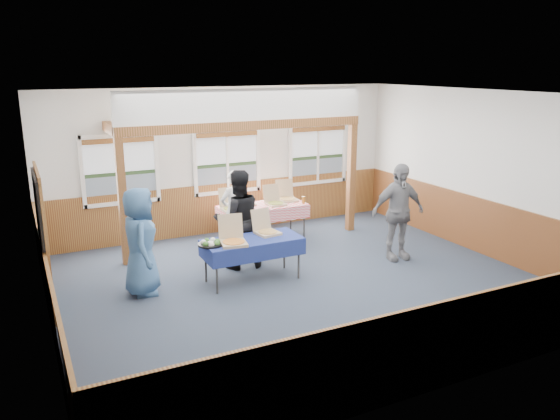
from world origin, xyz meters
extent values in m
plane|color=#262C3E|center=(0.00, 0.00, 0.00)|extent=(8.00, 8.00, 0.00)
plane|color=white|center=(0.00, 0.00, 3.20)|extent=(8.00, 8.00, 0.00)
plane|color=silver|center=(0.00, 3.50, 1.60)|extent=(8.00, 0.00, 8.00)
plane|color=silver|center=(0.00, -3.50, 1.60)|extent=(8.00, 0.00, 8.00)
plane|color=silver|center=(-4.00, 0.00, 1.60)|extent=(0.00, 8.00, 8.00)
plane|color=silver|center=(4.00, 0.00, 1.60)|extent=(0.00, 8.00, 8.00)
cube|color=brown|center=(0.00, 3.48, 0.55)|extent=(7.98, 0.05, 1.10)
cube|color=brown|center=(0.00, -3.48, 0.55)|extent=(7.98, 0.05, 1.10)
cube|color=brown|center=(-3.98, 0.00, 0.55)|extent=(0.05, 6.98, 1.10)
cube|color=brown|center=(3.98, 0.00, 0.55)|extent=(0.05, 6.98, 1.10)
cube|color=#333333|center=(-3.96, 0.90, 1.05)|extent=(0.06, 1.30, 2.10)
cube|color=white|center=(-2.30, 3.44, 0.91)|extent=(1.52, 0.05, 0.08)
cube|color=white|center=(-2.30, 3.44, 2.29)|extent=(1.52, 0.05, 0.08)
cube|color=white|center=(-3.04, 3.44, 1.60)|extent=(0.08, 0.05, 1.46)
cube|color=white|center=(-1.56, 3.44, 1.60)|extent=(0.08, 0.05, 1.46)
cube|color=white|center=(-2.30, 3.44, 1.60)|extent=(0.05, 0.05, 1.30)
cube|color=slate|center=(-2.30, 3.48, 1.21)|extent=(1.40, 0.02, 0.52)
cube|color=#243C1E|center=(-2.30, 3.48, 1.51)|extent=(1.40, 0.02, 0.08)
cube|color=#B1B8BE|center=(-2.30, 3.48, 1.90)|extent=(1.40, 0.02, 0.70)
cube|color=brown|center=(-2.30, 3.42, 2.19)|extent=(1.40, 0.07, 0.10)
cube|color=white|center=(0.00, 3.44, 0.91)|extent=(1.52, 0.05, 0.08)
cube|color=white|center=(0.00, 3.44, 2.29)|extent=(1.52, 0.05, 0.08)
cube|color=white|center=(-0.74, 3.44, 1.60)|extent=(0.08, 0.05, 1.46)
cube|color=white|center=(0.74, 3.44, 1.60)|extent=(0.08, 0.05, 1.46)
cube|color=white|center=(0.00, 3.44, 1.60)|extent=(0.05, 0.05, 1.30)
cube|color=slate|center=(0.00, 3.48, 1.21)|extent=(1.40, 0.02, 0.52)
cube|color=#243C1E|center=(0.00, 3.48, 1.51)|extent=(1.40, 0.02, 0.08)
cube|color=#B1B8BE|center=(0.00, 3.48, 1.90)|extent=(1.40, 0.02, 0.70)
cube|color=brown|center=(0.00, 3.42, 2.19)|extent=(1.40, 0.07, 0.10)
cube|color=white|center=(2.30, 3.44, 0.91)|extent=(1.52, 0.05, 0.08)
cube|color=white|center=(2.30, 3.44, 2.29)|extent=(1.52, 0.05, 0.08)
cube|color=white|center=(1.56, 3.44, 1.60)|extent=(0.08, 0.05, 1.46)
cube|color=white|center=(3.04, 3.44, 1.60)|extent=(0.08, 0.05, 1.46)
cube|color=white|center=(2.30, 3.44, 1.60)|extent=(0.05, 0.05, 1.30)
cube|color=slate|center=(2.30, 3.48, 1.21)|extent=(1.40, 0.02, 0.52)
cube|color=#243C1E|center=(2.30, 3.48, 1.51)|extent=(1.40, 0.02, 0.08)
cube|color=#B1B8BE|center=(2.30, 3.48, 1.90)|extent=(1.40, 0.02, 0.70)
cube|color=brown|center=(2.30, 3.42, 2.19)|extent=(1.40, 0.07, 0.10)
cube|color=#553712|center=(-2.50, 2.30, 1.20)|extent=(0.15, 0.15, 2.40)
cube|color=#553712|center=(2.50, 2.30, 1.20)|extent=(0.15, 0.15, 2.40)
cube|color=#553712|center=(0.00, 2.30, 2.49)|extent=(5.15, 0.18, 0.18)
cylinder|color=#333333|center=(-1.45, 0.22, 0.36)|extent=(0.04, 0.04, 0.73)
cylinder|color=#333333|center=(-1.45, 0.78, 0.36)|extent=(0.04, 0.04, 0.73)
cylinder|color=#333333|center=(0.07, 0.22, 0.36)|extent=(0.04, 0.04, 0.73)
cylinder|color=#333333|center=(0.07, 0.78, 0.36)|extent=(0.04, 0.04, 0.73)
cube|color=#333333|center=(-0.69, 0.50, 0.73)|extent=(1.77, 1.28, 0.03)
cube|color=navy|center=(-0.69, 0.50, 0.75)|extent=(1.85, 1.36, 0.01)
cube|color=navy|center=(-0.69, 0.13, 0.61)|extent=(1.56, 0.68, 0.28)
cube|color=navy|center=(-0.69, 0.87, 0.61)|extent=(1.56, 0.68, 0.28)
cylinder|color=#333333|center=(-0.40, 2.22, 0.36)|extent=(0.04, 0.04, 0.73)
cylinder|color=#333333|center=(-0.40, 2.85, 0.36)|extent=(0.04, 0.04, 0.73)
cylinder|color=#333333|center=(1.27, 2.22, 0.36)|extent=(0.04, 0.04, 0.73)
cylinder|color=#333333|center=(1.27, 2.85, 0.36)|extent=(0.04, 0.04, 0.73)
cube|color=#333333|center=(0.43, 2.54, 0.73)|extent=(1.94, 1.40, 0.03)
cube|color=red|center=(0.43, 2.54, 0.75)|extent=(2.02, 1.48, 0.01)
cube|color=red|center=(0.43, 2.13, 0.61)|extent=(1.71, 0.74, 0.28)
cube|color=red|center=(0.43, 2.94, 0.61)|extent=(1.71, 0.74, 0.28)
cube|color=tan|center=(-1.09, 0.35, 0.78)|extent=(0.48, 0.48, 0.05)
cylinder|color=gold|center=(-1.09, 0.35, 0.81)|extent=(0.42, 0.42, 0.01)
cube|color=tan|center=(-1.05, 0.60, 1.01)|extent=(0.43, 0.17, 0.41)
cube|color=tan|center=(-0.34, 0.62, 0.78)|extent=(0.42, 0.42, 0.04)
cylinder|color=tan|center=(-0.34, 0.62, 0.81)|extent=(0.37, 0.37, 0.01)
cube|color=tan|center=(-0.37, 0.85, 0.98)|extent=(0.39, 0.14, 0.37)
cube|color=tan|center=(-0.32, 2.40, 0.78)|extent=(0.41, 0.41, 0.04)
cylinder|color=gold|center=(-0.32, 2.40, 0.81)|extent=(0.36, 0.36, 0.01)
cube|color=tan|center=(-0.31, 2.64, 1.00)|extent=(0.40, 0.10, 0.39)
cube|color=tan|center=(0.08, 2.69, 0.78)|extent=(0.43, 0.43, 0.04)
cylinder|color=gold|center=(0.08, 2.69, 0.81)|extent=(0.37, 0.37, 0.01)
cube|color=tan|center=(0.05, 2.91, 0.98)|extent=(0.38, 0.15, 0.37)
cube|color=tan|center=(0.68, 2.42, 0.78)|extent=(0.37, 0.37, 0.04)
cylinder|color=gold|center=(0.68, 2.42, 0.81)|extent=(0.33, 0.33, 0.01)
cube|color=tan|center=(0.68, 2.64, 0.98)|extent=(0.37, 0.09, 0.37)
cube|color=tan|center=(1.08, 2.64, 0.78)|extent=(0.45, 0.45, 0.04)
cylinder|color=tan|center=(1.08, 2.64, 0.81)|extent=(0.39, 0.39, 0.01)
cube|color=tan|center=(1.12, 2.87, 1.00)|extent=(0.40, 0.15, 0.39)
cylinder|color=black|center=(-1.44, 0.50, 0.77)|extent=(0.43, 0.43, 0.03)
cylinder|color=silver|center=(-1.44, 0.50, 0.80)|extent=(0.10, 0.10, 0.04)
sphere|color=#41772D|center=(-1.32, 0.50, 0.80)|extent=(0.10, 0.10, 0.10)
sphere|color=silver|center=(-1.37, 0.59, 0.80)|extent=(0.10, 0.10, 0.10)
sphere|color=#41772D|center=(-1.47, 0.62, 0.80)|extent=(0.10, 0.10, 0.10)
sphere|color=silver|center=(-1.55, 0.55, 0.80)|extent=(0.10, 0.10, 0.10)
sphere|color=#41772D|center=(-1.55, 0.45, 0.80)|extent=(0.10, 0.10, 0.10)
sphere|color=silver|center=(-1.47, 0.38, 0.80)|extent=(0.10, 0.10, 0.10)
sphere|color=#41772D|center=(-1.37, 0.41, 0.80)|extent=(0.10, 0.10, 0.10)
cylinder|color=#A25F1B|center=(1.28, 2.29, 0.83)|extent=(0.07, 0.07, 0.15)
imported|color=silver|center=(-0.40, 2.08, 0.83)|extent=(0.66, 0.50, 1.66)
imported|color=black|center=(-0.66, 1.22, 0.92)|extent=(0.97, 0.80, 1.83)
imported|color=#3A6392|center=(-2.53, 0.79, 0.89)|extent=(0.70, 0.95, 1.78)
imported|color=slate|center=(2.25, 0.29, 0.94)|extent=(1.14, 0.57, 1.87)
camera|label=1|loc=(-4.20, -7.70, 3.65)|focal=35.00mm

